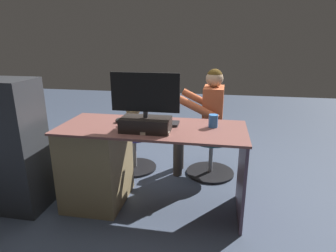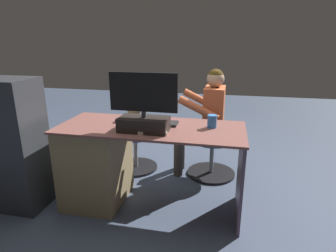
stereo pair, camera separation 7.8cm
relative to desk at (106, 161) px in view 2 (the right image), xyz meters
The scene contains 13 objects.
ground_plane 0.67m from the desk, 140.18° to the right, with size 10.00×10.00×0.00m, color #3D485D.
desk is the anchor object (origin of this frame).
monitor 0.64m from the desk, 163.90° to the left, with size 0.53×0.21×0.46m.
keyboard 0.56m from the desk, 168.58° to the right, with size 0.42×0.14×0.02m, color black.
computer_mouse 0.39m from the desk, 144.11° to the right, with size 0.06×0.10×0.04m, color #272826.
cup 1.01m from the desk, behind, with size 0.08×0.08×0.10m, color #3372BF.
tv_remote 0.42m from the desk, 156.52° to the left, with size 0.04×0.15×0.02m, color black.
notebook_binder 0.60m from the desk, behind, with size 0.22×0.30×0.02m, color beige.
office_chair_teddy 0.71m from the desk, 93.63° to the right, with size 0.49×0.49×0.44m.
teddy_bear 0.75m from the desk, 93.57° to the right, with size 0.25×0.25×0.36m.
visitor_chair 1.17m from the desk, 141.22° to the right, with size 0.52×0.52×0.44m.
person 1.13m from the desk, 138.65° to the right, with size 0.51×0.48×1.15m.
equipment_rack 0.77m from the desk, 17.57° to the left, with size 0.44×0.36×1.14m, color #2D2F33.
Camera 2 is at (-0.61, 2.52, 1.45)m, focal length 30.42 mm.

